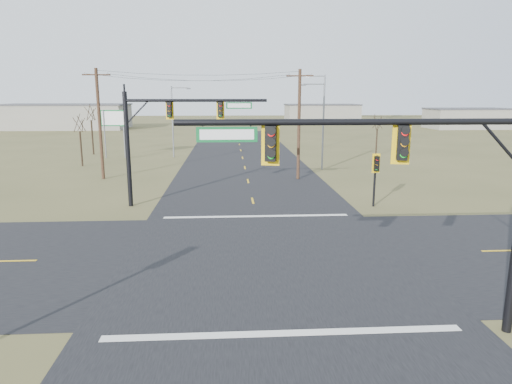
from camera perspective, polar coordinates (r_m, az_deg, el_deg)
ground at (r=22.68m, az=1.20°, el=-8.02°), size 320.00×320.00×0.00m
road_ew at (r=22.68m, az=1.20°, el=-8.00°), size 160.00×14.00×0.02m
road_ns at (r=22.68m, az=1.20°, el=-7.99°), size 14.00×160.00×0.02m
stop_bar_near at (r=15.87m, az=3.50°, el=-17.20°), size 12.00×0.40×0.01m
stop_bar_far at (r=29.81m, az=0.04°, el=-3.04°), size 12.00×0.40×0.01m
mast_arm_near at (r=14.80m, az=19.14°, el=2.55°), size 10.99×0.53×7.59m
mast_arm_far at (r=32.56m, az=-11.06°, el=8.20°), size 9.90×0.48×8.02m
pedestal_signal_ne at (r=32.93m, az=14.78°, el=2.99°), size 0.57×0.48×3.82m
utility_pole_near at (r=42.76m, az=5.39°, el=8.54°), size 2.42×0.70×10.09m
utility_pole_far at (r=45.02m, az=-18.96°, el=8.18°), size 2.49×0.31×10.18m
highway_sign at (r=60.10m, az=-17.36°, el=8.10°), size 3.18×0.36×5.98m
streetlight_a at (r=48.68m, az=8.18°, el=8.74°), size 2.53×0.25×9.09m
streetlight_b at (r=70.44m, az=8.31°, el=10.47°), size 3.01×0.45×10.75m
streetlight_c at (r=59.10m, az=-10.22°, el=9.12°), size 2.48×0.30×8.88m
bare_tree_a at (r=54.20m, az=-21.23°, el=8.07°), size 3.28×3.28×6.07m
bare_tree_b at (r=64.71m, az=-19.97°, el=9.35°), size 3.06×3.06×6.97m
bare_tree_c at (r=61.10m, az=14.96°, el=8.51°), size 2.67×2.67×5.71m
warehouse_left at (r=117.74m, az=-22.68°, el=8.65°), size 28.00×14.00×5.50m
warehouse_mid at (r=134.04m, az=8.17°, el=9.63°), size 20.00×12.00×5.00m
warehouse_right at (r=120.58m, az=24.90°, el=8.28°), size 18.00×10.00×4.50m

